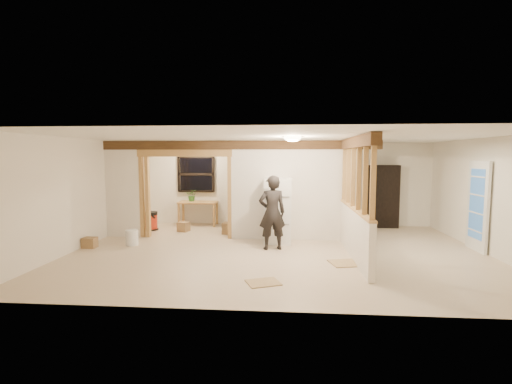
# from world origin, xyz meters

# --- Properties ---
(floor) EXTENTS (9.00, 6.50, 0.01)m
(floor) POSITION_xyz_m (0.00, 0.00, -0.01)
(floor) COLOR #BEA88D
(floor) RESTS_ON ground
(ceiling) EXTENTS (9.00, 6.50, 0.01)m
(ceiling) POSITION_xyz_m (0.00, 0.00, 2.50)
(ceiling) COLOR white
(wall_back) EXTENTS (9.00, 0.01, 2.50)m
(wall_back) POSITION_xyz_m (0.00, 3.25, 1.25)
(wall_back) COLOR silver
(wall_back) RESTS_ON floor
(wall_front) EXTENTS (9.00, 0.01, 2.50)m
(wall_front) POSITION_xyz_m (0.00, -3.25, 1.25)
(wall_front) COLOR silver
(wall_front) RESTS_ON floor
(wall_left) EXTENTS (0.01, 6.50, 2.50)m
(wall_left) POSITION_xyz_m (-4.50, 0.00, 1.25)
(wall_left) COLOR silver
(wall_left) RESTS_ON floor
(wall_right) EXTENTS (0.01, 6.50, 2.50)m
(wall_right) POSITION_xyz_m (4.50, 0.00, 1.25)
(wall_right) COLOR silver
(wall_right) RESTS_ON floor
(partition_left_stub) EXTENTS (0.90, 0.12, 2.50)m
(partition_left_stub) POSITION_xyz_m (-4.05, 1.20, 1.25)
(partition_left_stub) COLOR silver
(partition_left_stub) RESTS_ON floor
(partition_center) EXTENTS (2.80, 0.12, 2.50)m
(partition_center) POSITION_xyz_m (0.20, 1.20, 1.25)
(partition_center) COLOR silver
(partition_center) RESTS_ON floor
(doorway_frame) EXTENTS (2.46, 0.14, 2.20)m
(doorway_frame) POSITION_xyz_m (-2.40, 1.20, 1.10)
(doorway_frame) COLOR #B3884B
(doorway_frame) RESTS_ON floor
(header_beam_back) EXTENTS (7.00, 0.18, 0.22)m
(header_beam_back) POSITION_xyz_m (-1.00, 1.20, 2.38)
(header_beam_back) COLOR #4A3019
(header_beam_back) RESTS_ON ceiling
(header_beam_right) EXTENTS (0.18, 3.30, 0.22)m
(header_beam_right) POSITION_xyz_m (1.60, -0.40, 2.38)
(header_beam_right) COLOR #4A3019
(header_beam_right) RESTS_ON ceiling
(pony_wall) EXTENTS (0.12, 3.20, 1.00)m
(pony_wall) POSITION_xyz_m (1.60, -0.40, 0.50)
(pony_wall) COLOR silver
(pony_wall) RESTS_ON floor
(stud_partition) EXTENTS (0.14, 3.20, 1.32)m
(stud_partition) POSITION_xyz_m (1.60, -0.40, 1.66)
(stud_partition) COLOR #B3884B
(stud_partition) RESTS_ON pony_wall
(window_back) EXTENTS (1.12, 0.10, 1.10)m
(window_back) POSITION_xyz_m (-2.60, 3.17, 1.55)
(window_back) COLOR black
(window_back) RESTS_ON wall_back
(french_door) EXTENTS (0.12, 0.86, 2.00)m
(french_door) POSITION_xyz_m (4.42, 0.40, 1.00)
(french_door) COLOR white
(french_door) RESTS_ON floor
(ceiling_dome_main) EXTENTS (0.36, 0.36, 0.16)m
(ceiling_dome_main) POSITION_xyz_m (0.30, -0.50, 2.48)
(ceiling_dome_main) COLOR #FFEABF
(ceiling_dome_main) RESTS_ON ceiling
(ceiling_dome_util) EXTENTS (0.32, 0.32, 0.14)m
(ceiling_dome_util) POSITION_xyz_m (-2.50, 2.30, 2.48)
(ceiling_dome_util) COLOR #FFEABF
(ceiling_dome_util) RESTS_ON ceiling
(hanging_bulb) EXTENTS (0.07, 0.07, 0.07)m
(hanging_bulb) POSITION_xyz_m (-2.00, 1.60, 2.18)
(hanging_bulb) COLOR #FFD88C
(hanging_bulb) RESTS_ON ceiling
(refrigerator) EXTENTS (0.65, 0.63, 1.57)m
(refrigerator) POSITION_xyz_m (-0.02, 0.83, 0.79)
(refrigerator) COLOR silver
(refrigerator) RESTS_ON floor
(woman) EXTENTS (0.69, 0.54, 1.68)m
(woman) POSITION_xyz_m (-0.13, 0.14, 0.84)
(woman) COLOR #272323
(woman) RESTS_ON floor
(work_table) EXTENTS (1.17, 0.59, 0.73)m
(work_table) POSITION_xyz_m (-2.49, 2.91, 0.37)
(work_table) COLOR #B3884B
(work_table) RESTS_ON floor
(potted_plant) EXTENTS (0.37, 0.33, 0.36)m
(potted_plant) POSITION_xyz_m (-2.68, 2.96, 0.91)
(potted_plant) COLOR #2E5D22
(potted_plant) RESTS_ON work_table
(shop_vac) EXTENTS (0.43, 0.43, 0.54)m
(shop_vac) POSITION_xyz_m (-3.65, 2.05, 0.27)
(shop_vac) COLOR #B52913
(shop_vac) RESTS_ON floor
(bookshelf) EXTENTS (0.92, 0.31, 1.85)m
(bookshelf) POSITION_xyz_m (3.02, 3.03, 0.92)
(bookshelf) COLOR black
(bookshelf) RESTS_ON floor
(bucket) EXTENTS (0.36, 0.36, 0.36)m
(bucket) POSITION_xyz_m (-3.45, 0.27, 0.18)
(bucket) COLOR white
(bucket) RESTS_ON floor
(box_util_a) EXTENTS (0.40, 0.36, 0.30)m
(box_util_a) POSITION_xyz_m (-1.34, 1.75, 0.15)
(box_util_a) COLOR olive
(box_util_a) RESTS_ON floor
(box_util_b) EXTENTS (0.35, 0.35, 0.26)m
(box_util_b) POSITION_xyz_m (-2.68, 1.96, 0.13)
(box_util_b) COLOR olive
(box_util_b) RESTS_ON floor
(box_front) EXTENTS (0.30, 0.24, 0.24)m
(box_front) POSITION_xyz_m (-4.32, -0.05, 0.12)
(box_front) COLOR olive
(box_front) RESTS_ON floor
(floor_panel_near) EXTENTS (0.64, 0.64, 0.02)m
(floor_panel_near) POSITION_xyz_m (1.33, -0.88, 0.01)
(floor_panel_near) COLOR tan
(floor_panel_near) RESTS_ON floor
(floor_panel_far) EXTENTS (0.65, 0.59, 0.02)m
(floor_panel_far) POSITION_xyz_m (-0.19, -2.13, 0.01)
(floor_panel_far) COLOR tan
(floor_panel_far) RESTS_ON floor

